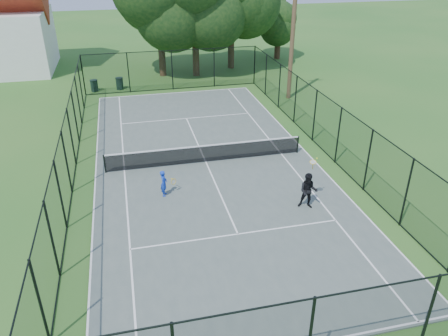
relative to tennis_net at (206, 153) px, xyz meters
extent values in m
plane|color=#276020|center=(0.00, 0.00, -0.58)|extent=(120.00, 120.00, 0.00)
cube|color=#4C5954|center=(0.00, 0.00, -0.55)|extent=(11.00, 24.00, 0.06)
cylinder|color=black|center=(-5.00, 0.00, -0.04)|extent=(0.08, 0.08, 0.95)
cylinder|color=black|center=(5.00, 0.00, -0.04)|extent=(0.08, 0.08, 0.95)
cube|color=black|center=(0.00, 0.00, -0.04)|extent=(10.00, 0.03, 0.88)
cube|color=white|center=(0.00, 0.00, 0.40)|extent=(10.00, 0.05, 0.06)
cylinder|color=#332114|center=(-0.32, 17.12, 1.27)|extent=(0.56, 0.56, 3.71)
sphere|color=black|center=(-0.32, 17.12, 4.80)|extent=(6.69, 6.69, 6.69)
cylinder|color=#332114|center=(2.44, 16.52, 1.42)|extent=(0.56, 0.56, 4.00)
sphere|color=black|center=(2.44, 16.52, 5.21)|extent=(7.17, 7.17, 7.17)
cylinder|color=#332114|center=(5.92, 18.28, 1.44)|extent=(0.56, 0.56, 4.04)
sphere|color=black|center=(5.92, 18.28, 5.06)|extent=(6.41, 6.41, 6.41)
cylinder|color=#332114|center=(11.15, 20.66, 0.56)|extent=(0.56, 0.56, 2.27)
sphere|color=black|center=(11.15, 20.66, 2.68)|extent=(3.97, 3.97, 3.97)
cylinder|color=black|center=(-5.87, 13.90, -0.16)|extent=(0.54, 0.54, 0.84)
cylinder|color=black|center=(-5.87, 13.90, 0.28)|extent=(0.58, 0.58, 0.05)
cylinder|color=black|center=(-3.98, 13.97, -0.14)|extent=(0.54, 0.54, 0.87)
cylinder|color=black|center=(-3.98, 13.97, 0.31)|extent=(0.58, 0.58, 0.05)
cylinder|color=#4C3823|center=(7.91, 9.00, 3.76)|extent=(0.30, 0.30, 8.67)
imported|color=#1639BE|center=(-2.43, -2.80, 0.09)|extent=(0.39, 0.50, 1.21)
torus|color=gold|center=(-1.98, -2.65, 0.03)|extent=(0.27, 0.18, 0.29)
cylinder|color=silver|center=(-1.98, -2.65, 0.03)|extent=(0.23, 0.15, 0.25)
imported|color=black|center=(3.36, -5.19, 0.28)|extent=(0.95, 0.87, 1.59)
torus|color=gold|center=(3.61, -4.84, 1.43)|extent=(0.30, 0.28, 0.14)
cylinder|color=silver|center=(3.61, -4.84, 1.43)|extent=(0.26, 0.24, 0.11)
sphere|color=#CCE526|center=(3.77, -4.83, 1.57)|extent=(0.07, 0.07, 0.07)
camera|label=1|loc=(-3.70, -19.71, 9.54)|focal=35.00mm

